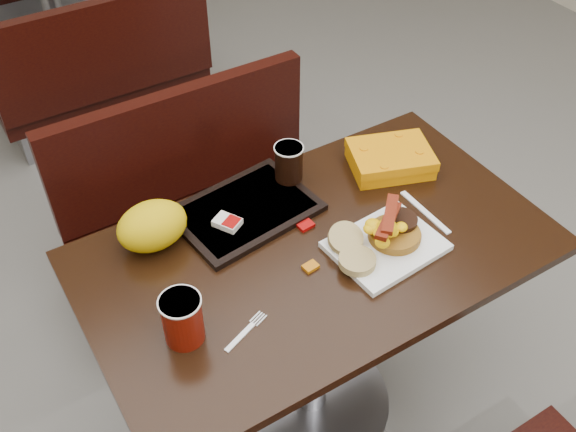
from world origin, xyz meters
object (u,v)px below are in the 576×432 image
bench_far_s (95,59)px  coffee_cup_near (183,319)px  platter (386,246)px  hashbrown_sleeve_left (227,222)px  knife (425,212)px  clamshell (390,159)px  bench_near_n (208,203)px  paper_bag (152,226)px  fork (240,337)px  pancake_stack (395,233)px  tray (245,210)px  table_near (313,335)px  coffee_cup_far (289,163)px

bench_far_s → coffee_cup_near: (-0.41, -1.98, 0.45)m
platter → hashbrown_sleeve_left: (-0.31, 0.27, 0.02)m
knife → clamshell: bearing=169.3°
bench_near_n → paper_bag: 0.74m
clamshell → paper_bag: size_ratio=1.26×
fork → clamshell: clamshell is taller
platter → pancake_stack: 0.04m
bench_near_n → tray: 0.64m
fork → tray: size_ratio=0.36×
pancake_stack → bench_far_s: bearing=95.2°
platter → pancake_stack: (0.03, 0.01, 0.02)m
coffee_cup_near → hashbrown_sleeve_left: coffee_cup_near is taller
pancake_stack → clamshell: bearing=54.1°
platter → knife: platter is taller
bench_far_s → fork: 2.10m
hashbrown_sleeve_left → tray: bearing=-4.8°
table_near → fork: 0.51m
bench_far_s → table_near: bearing=-90.0°
coffee_cup_near → clamshell: coffee_cup_near is taller
bench_near_n → paper_bag: size_ratio=5.47×
bench_near_n → coffee_cup_near: size_ratio=7.95×
bench_far_s → fork: fork is taller
table_near → tray: 0.45m
pancake_stack → fork: size_ratio=1.04×
paper_bag → bench_near_n: bearing=53.5°
bench_near_n → bench_far_s: (0.00, 1.20, 0.00)m
fork → hashbrown_sleeve_left: bearing=45.2°
bench_far_s → bench_near_n: bearing=-90.0°
coffee_cup_near → fork: 0.14m
coffee_cup_near → clamshell: bearing=17.3°
bench_near_n → hashbrown_sleeve_left: 0.69m
coffee_cup_far → bench_far_s: bearing=92.6°
pancake_stack → tray: 0.40m
hashbrown_sleeve_left → fork: bearing=-143.1°
table_near → fork: size_ratio=9.09×
tray → paper_bag: paper_bag is taller
clamshell → coffee_cup_near: bearing=-143.0°
tray → table_near: bearing=-73.2°
bench_far_s → pancake_stack: 2.04m
platter → tray: bearing=124.1°
bench_near_n → clamshell: bearing=-56.2°
hashbrown_sleeve_left → platter: bearing=-70.7°
bench_near_n → knife: size_ratio=5.17×
table_near → tray: (-0.09, 0.21, 0.38)m
hashbrown_sleeve_left → clamshell: clamshell is taller
coffee_cup_near → coffee_cup_far: coffee_cup_near is taller
coffee_cup_far → paper_bag: size_ratio=0.58×
paper_bag → table_near: bearing=-33.6°
bench_far_s → pancake_stack: size_ratio=7.29×
fork → paper_bag: size_ratio=0.72×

